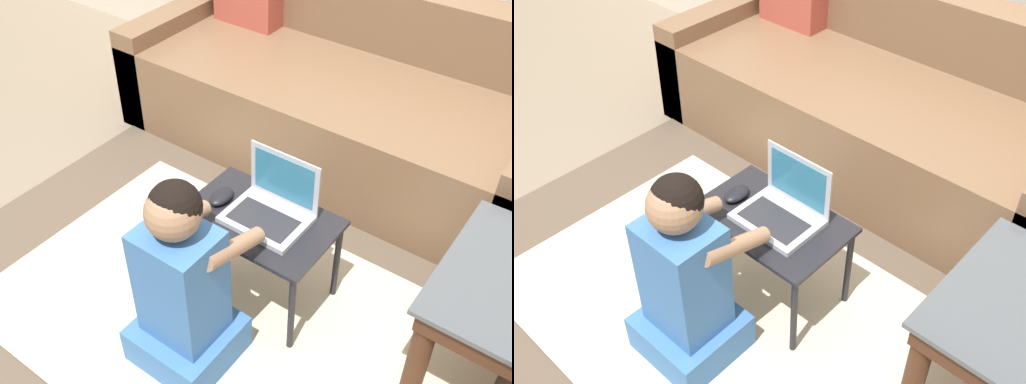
# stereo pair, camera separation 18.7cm
# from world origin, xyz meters

# --- Properties ---
(ground_plane) EXTENTS (16.00, 16.00, 0.00)m
(ground_plane) POSITION_xyz_m (0.00, 0.00, 0.00)
(ground_plane) COLOR #7F705B
(area_rug) EXTENTS (2.48, 1.60, 0.01)m
(area_rug) POSITION_xyz_m (0.10, -0.22, 0.00)
(area_rug) COLOR brown
(area_rug) RESTS_ON ground_plane
(couch) EXTENTS (2.11, 0.91, 0.81)m
(couch) POSITION_xyz_m (-0.16, 1.01, 0.28)
(couch) COLOR brown
(couch) RESTS_ON ground_plane
(laptop_desk) EXTENTS (0.54, 0.35, 0.38)m
(laptop_desk) POSITION_xyz_m (0.10, -0.03, 0.33)
(laptop_desk) COLOR black
(laptop_desk) RESTS_ON ground_plane
(laptop) EXTENTS (0.28, 0.22, 0.23)m
(laptop) POSITION_xyz_m (0.13, -0.00, 0.42)
(laptop) COLOR #B7BCC6
(laptop) RESTS_ON laptop_desk
(computer_mouse) EXTENTS (0.07, 0.11, 0.04)m
(computer_mouse) POSITION_xyz_m (-0.06, -0.03, 0.40)
(computer_mouse) COLOR black
(computer_mouse) RESTS_ON laptop_desk
(person_seated) EXTENTS (0.32, 0.43, 0.77)m
(person_seated) POSITION_xyz_m (0.07, -0.41, 0.34)
(person_seated) COLOR #3D70B2
(person_seated) RESTS_ON ground_plane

